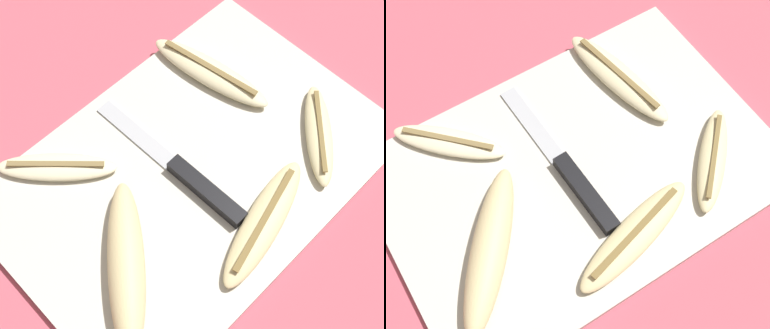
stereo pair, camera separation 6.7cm
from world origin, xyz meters
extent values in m
plane|color=#C65160|center=(0.00, 0.00, 0.00)|extent=(4.00, 4.00, 0.00)
cube|color=beige|center=(0.00, 0.00, 0.01)|extent=(0.50, 0.34, 0.01)
cube|color=black|center=(-0.01, -0.04, 0.02)|extent=(0.02, 0.12, 0.02)
cube|color=#B7BABF|center=(-0.02, 0.09, 0.01)|extent=(0.03, 0.13, 0.00)
ellipsoid|color=beige|center=(0.15, -0.09, 0.02)|extent=(0.13, 0.13, 0.02)
cube|color=olive|center=(0.15, -0.09, 0.03)|extent=(0.09, 0.09, 0.00)
ellipsoid|color=beige|center=(-0.15, -0.04, 0.03)|extent=(0.16, 0.19, 0.04)
ellipsoid|color=beige|center=(0.12, 0.08, 0.02)|extent=(0.07, 0.19, 0.02)
cube|color=olive|center=(0.12, 0.08, 0.03)|extent=(0.03, 0.15, 0.00)
ellipsoid|color=beige|center=(0.01, -0.12, 0.02)|extent=(0.19, 0.09, 0.02)
cube|color=olive|center=(0.01, -0.12, 0.03)|extent=(0.15, 0.05, 0.00)
ellipsoid|color=beige|center=(-0.12, 0.12, 0.02)|extent=(0.14, 0.14, 0.02)
cube|color=olive|center=(-0.12, 0.12, 0.03)|extent=(0.09, 0.09, 0.00)
camera|label=1|loc=(-0.22, -0.22, 0.62)|focal=50.00mm
camera|label=2|loc=(-0.17, -0.26, 0.62)|focal=50.00mm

